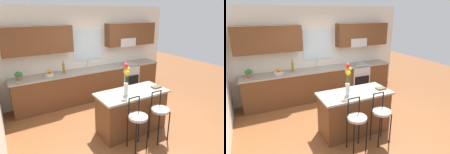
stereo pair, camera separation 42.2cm
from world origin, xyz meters
TOP-DOWN VIEW (x-y plane):
  - ground_plane at (0.00, 0.00)m, footprint 14.00×14.00m
  - back_wall_assembly at (0.02, 1.98)m, footprint 5.60×0.50m
  - counter_run at (-0.00, 1.70)m, footprint 4.56×0.64m
  - sink_faucet at (-0.11, 1.84)m, footprint 0.02×0.13m
  - oven_range at (1.22, 1.68)m, footprint 0.60×0.64m
  - kitchen_island at (-0.04, -0.32)m, footprint 1.54×0.71m
  - bar_stool_near at (-0.31, -0.89)m, footprint 0.36×0.36m
  - bar_stool_middle at (0.24, -0.89)m, footprint 0.36×0.36m
  - flower_vase at (-0.25, -0.40)m, footprint 0.14×0.16m
  - cookbook at (0.58, -0.39)m, footprint 0.20×0.15m
  - fruit_bowl_oranges at (-1.27, 1.70)m, footprint 0.24×0.24m
  - bottle_olive_oil at (-0.88, 1.70)m, footprint 0.06×0.06m
  - potted_plant_small at (-2.00, 1.70)m, footprint 0.19×0.13m

SIDE VIEW (x-z plane):
  - ground_plane at x=0.00m, z-range 0.00..0.00m
  - oven_range at x=1.22m, z-range 0.00..0.92m
  - kitchen_island at x=-0.04m, z-range 0.00..0.92m
  - counter_run at x=0.00m, z-range 0.01..0.93m
  - bar_stool_near at x=-0.31m, z-range 0.11..1.16m
  - bar_stool_middle at x=0.24m, z-range 0.11..1.16m
  - cookbook at x=0.58m, z-range 0.92..0.95m
  - fruit_bowl_oranges at x=-1.27m, z-range 0.89..1.05m
  - potted_plant_small at x=-2.00m, z-range 0.94..1.16m
  - sink_faucet at x=-0.11m, z-range 0.95..1.18m
  - bottle_olive_oil at x=-0.88m, z-range 0.89..1.25m
  - flower_vase at x=-0.25m, z-range 0.95..1.63m
  - back_wall_assembly at x=0.02m, z-range 0.16..2.86m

